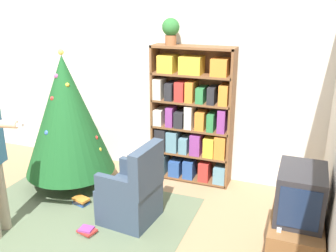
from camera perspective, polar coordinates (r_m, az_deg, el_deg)
name	(u,v)px	position (r m, az deg, el deg)	size (l,w,h in m)	color
ground_plane	(103,245)	(4.03, -9.89, -17.46)	(14.00, 14.00, 0.00)	#9E7A56
wall_back	(170,81)	(5.14, 0.33, 6.84)	(8.00, 0.10, 2.60)	silver
area_rug	(68,225)	(4.40, -15.00, -14.40)	(2.52, 2.17, 0.01)	#56664C
bookshelf	(191,118)	(4.92, 3.58, 1.17)	(1.07, 0.30, 1.82)	brown
tv_stand	(294,241)	(3.76, 18.70, -16.31)	(0.45, 0.83, 0.53)	brown
television	(301,194)	(3.51, 19.54, -9.71)	(0.40, 0.55, 0.46)	#28282D
game_remote	(279,227)	(3.40, 16.62, -14.58)	(0.04, 0.12, 0.02)	white
christmas_tree	(67,115)	(4.90, -15.18, 1.57)	(1.14, 1.14, 1.80)	#4C3323
armchair	(133,194)	(4.21, -5.43, -10.33)	(0.62, 0.61, 0.92)	#334256
potted_plant	(171,29)	(4.80, 0.42, 14.51)	(0.22, 0.22, 0.33)	#935B38
book_pile_near_tree	(81,201)	(4.74, -13.09, -11.07)	(0.22, 0.17, 0.09)	#284C93
book_pile_by_chair	(87,231)	(4.20, -12.26, -15.35)	(0.21, 0.18, 0.07)	beige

